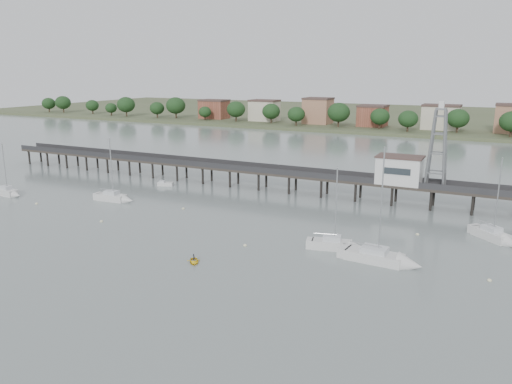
# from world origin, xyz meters

# --- Properties ---
(ground_plane) EXTENTS (500.00, 500.00, 0.00)m
(ground_plane) POSITION_xyz_m (0.00, 0.00, 0.00)
(ground_plane) COLOR slate
(ground_plane) RESTS_ON ground
(pier) EXTENTS (150.00, 5.00, 5.50)m
(pier) POSITION_xyz_m (0.00, 60.00, 3.79)
(pier) COLOR #2D2823
(pier) RESTS_ON ground
(pier_building) EXTENTS (8.40, 5.40, 5.30)m
(pier_building) POSITION_xyz_m (25.00, 60.00, 6.67)
(pier_building) COLOR silver
(pier_building) RESTS_ON ground
(lattice_tower) EXTENTS (3.20, 3.20, 15.50)m
(lattice_tower) POSITION_xyz_m (31.50, 60.00, 11.10)
(lattice_tower) COLOR slate
(lattice_tower) RESTS_ON ground
(sailboat_a) EXTENTS (6.81, 2.41, 11.20)m
(sailboat_a) POSITION_xyz_m (-46.51, 31.27, 0.65)
(sailboat_a) COLOR silver
(sailboat_a) RESTS_ON ground
(sailboat_b) EXTENTS (8.00, 2.87, 13.00)m
(sailboat_b) POSITION_xyz_m (-24.12, 37.72, 0.64)
(sailboat_b) COLOR silver
(sailboat_b) RESTS_ON ground
(sailboat_d) EXTENTS (10.24, 3.64, 16.44)m
(sailboat_d) POSITION_xyz_m (29.96, 28.62, 0.63)
(sailboat_d) COLOR silver
(sailboat_d) RESTS_ON ground
(sailboat_e) EXTENTS (7.43, 7.15, 13.22)m
(sailboat_e) POSITION_xyz_m (42.63, 44.83, 0.64)
(sailboat_e) COLOR silver
(sailboat_e) RESTS_ON ground
(sailboat_c) EXTENTS (7.80, 3.91, 12.46)m
(sailboat_c) POSITION_xyz_m (22.69, 31.06, 0.65)
(sailboat_c) COLOR silver
(sailboat_c) RESTS_ON ground
(white_tender) EXTENTS (3.64, 2.54, 1.31)m
(white_tender) POSITION_xyz_m (-23.93, 52.87, 0.40)
(white_tender) COLOR silver
(white_tender) RESTS_ON ground
(yellow_dinghy) EXTENTS (1.77, 1.51, 2.54)m
(yellow_dinghy) POSITION_xyz_m (6.90, 17.70, 0.00)
(yellow_dinghy) COLOR yellow
(yellow_dinghy) RESTS_ON ground
(dinghy_occupant) EXTENTS (0.70, 1.04, 0.23)m
(dinghy_occupant) POSITION_xyz_m (6.90, 17.70, 0.00)
(dinghy_occupant) COLOR black
(dinghy_occupant) RESTS_ON ground
(mooring_buoys) EXTENTS (79.24, 17.20, 0.39)m
(mooring_buoys) POSITION_xyz_m (3.43, 32.04, 0.08)
(mooring_buoys) COLOR beige
(mooring_buoys) RESTS_ON ground
(far_shore) EXTENTS (500.00, 170.00, 10.40)m
(far_shore) POSITION_xyz_m (0.36, 239.58, 0.95)
(far_shore) COLOR #475133
(far_shore) RESTS_ON ground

